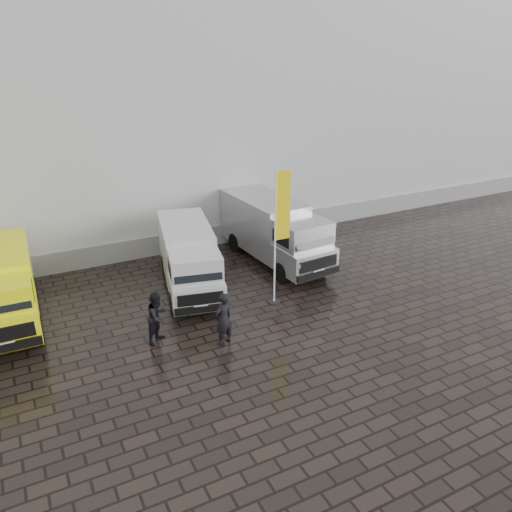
% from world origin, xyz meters
% --- Properties ---
extents(ground, '(120.00, 120.00, 0.00)m').
position_xyz_m(ground, '(0.00, 0.00, 0.00)').
color(ground, black).
rests_on(ground, ground).
extents(exhibition_hall, '(44.00, 16.00, 12.00)m').
position_xyz_m(exhibition_hall, '(2.00, 16.00, 6.00)').
color(exhibition_hall, silver).
rests_on(exhibition_hall, ground).
extents(hall_plinth, '(44.00, 0.15, 1.00)m').
position_xyz_m(hall_plinth, '(2.00, 7.95, 0.50)').
color(hall_plinth, gray).
rests_on(hall_plinth, ground).
extents(van_yellow, '(2.36, 5.80, 2.65)m').
position_xyz_m(van_yellow, '(-8.90, 4.14, 1.33)').
color(van_yellow, '#FBFF0D').
rests_on(van_yellow, ground).
extents(van_white, '(3.22, 6.26, 2.59)m').
position_xyz_m(van_white, '(-1.85, 3.80, 1.29)').
color(van_white, silver).
rests_on(van_white, ground).
extents(van_silver, '(2.70, 6.82, 2.89)m').
position_xyz_m(van_silver, '(2.70, 4.69, 1.45)').
color(van_silver, '#AAACAF').
rests_on(van_silver, ground).
extents(flagpole, '(0.88, 0.50, 5.54)m').
position_xyz_m(flagpole, '(0.88, 1.08, 3.13)').
color(flagpole, black).
rests_on(flagpole, ground).
extents(wheelie_bin, '(0.72, 0.72, 1.06)m').
position_xyz_m(wheelie_bin, '(4.13, 7.32, 0.53)').
color(wheelie_bin, black).
rests_on(wheelie_bin, ground).
extents(person_front, '(0.81, 0.65, 1.94)m').
position_xyz_m(person_front, '(-2.29, -0.76, 0.97)').
color(person_front, black).
rests_on(person_front, ground).
extents(person_tent, '(1.15, 1.12, 1.86)m').
position_xyz_m(person_tent, '(-4.22, 0.45, 0.93)').
color(person_tent, black).
rests_on(person_tent, ground).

